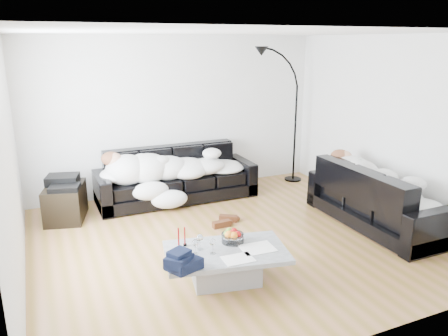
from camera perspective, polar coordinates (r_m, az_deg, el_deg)
name	(u,v)px	position (r m, az deg, el deg)	size (l,w,h in m)	color
ground	(233,240)	(5.80, 1.21, -9.34)	(5.00, 5.00, 0.00)	olive
wall_back	(177,115)	(7.43, -6.14, 6.84)	(5.00, 0.02, 2.60)	silver
wall_left	(9,166)	(4.89, -26.28, 0.28)	(0.02, 4.50, 2.60)	silver
wall_right	(390,127)	(6.79, 20.84, 4.98)	(0.02, 4.50, 2.60)	silver
ceiling	(235,32)	(5.23, 1.39, 17.30)	(5.00, 5.00, 0.00)	white
sofa_back	(176,175)	(7.12, -6.24, -0.89)	(2.55, 0.88, 0.83)	black
sofa_right	(378,196)	(6.47, 19.46, -3.48)	(2.10, 0.90, 0.85)	black
sleeper_back	(177,163)	(7.01, -6.17, 0.71)	(2.15, 0.74, 0.43)	silver
sleeper_right	(379,181)	(6.40, 19.64, -1.66)	(1.80, 0.76, 0.44)	silver
teal_cushion	(346,165)	(6.80, 15.64, 0.43)	(0.36, 0.30, 0.20)	#0E685B
coffee_table	(226,266)	(4.79, 0.26, -12.68)	(1.28, 0.75, 0.37)	#939699
fruit_bowl	(233,236)	(4.85, 1.13, -8.82)	(0.25, 0.25, 0.15)	white
wine_glass_a	(200,242)	(4.69, -3.16, -9.64)	(0.07, 0.07, 0.17)	white
wine_glass_b	(195,247)	(4.61, -3.75, -10.22)	(0.07, 0.07, 0.16)	white
wine_glass_c	(213,246)	(4.60, -1.48, -10.19)	(0.07, 0.07, 0.17)	white
candle_left	(179,239)	(4.71, -5.95, -9.17)	(0.04, 0.04, 0.24)	maroon
candle_right	(185,237)	(4.77, -5.15, -8.94)	(0.04, 0.04, 0.21)	maroon
newspaper_a	(258,248)	(4.75, 4.40, -10.37)	(0.36, 0.27, 0.01)	silver
newspaper_b	(238,259)	(4.52, 1.85, -11.75)	(0.31, 0.22, 0.01)	silver
navy_jacket	(184,257)	(4.25, -5.25, -11.44)	(0.33, 0.27, 0.16)	black
shoes	(225,221)	(6.23, 0.10, -6.93)	(0.44, 0.32, 0.10)	#472311
av_cabinet	(65,202)	(6.75, -20.00, -4.25)	(0.51, 0.74, 0.51)	black
stereo	(63,182)	(6.65, -20.27, -1.67)	(0.44, 0.34, 0.13)	black
floor_lamp	(295,124)	(8.03, 9.31, 5.73)	(0.77, 0.31, 2.13)	black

